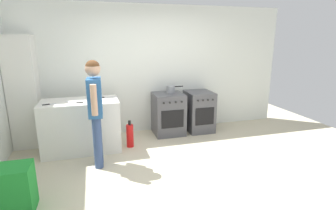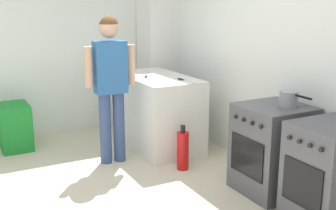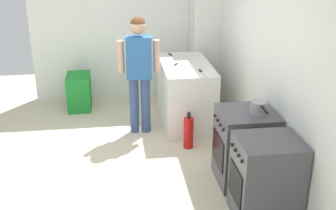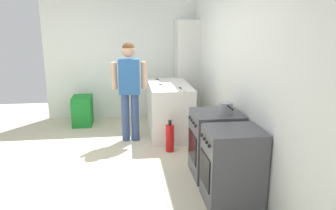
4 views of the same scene
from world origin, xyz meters
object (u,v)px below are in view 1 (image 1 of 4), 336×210
larder_cabinet (24,93)px  knife_paring (48,104)px  oven_left (168,114)px  pot (171,89)px  recycling_crate_upper (7,179)px  knife_bread (107,97)px  person (95,105)px  oven_right (199,111)px  recycling_crate_lower (10,201)px  knife_carving (75,102)px  fire_extinguisher (130,135)px

larder_cabinet → knife_paring: bearing=-52.9°
oven_left → larder_cabinet: size_ratio=0.42×
pot → knife_paring: pot is taller
knife_paring → recycling_crate_upper: bearing=-100.6°
pot → knife_paring: 2.34m
knife_bread → person: person is taller
oven_right → knife_bread: 1.98m
pot → person: bearing=-142.6°
pot → knife_paring: (-2.25, -0.62, -0.02)m
recycling_crate_lower → oven_right: bearing=32.3°
knife_paring → recycling_crate_upper: 1.56m
recycling_crate_upper → knife_carving: bearing=65.6°
knife_bread → person: bearing=-104.7°
knife_carving → recycling_crate_upper: size_ratio=0.57×
person → oven_left: bearing=36.6°
oven_right → recycling_crate_lower: 3.72m
oven_left → knife_bread: 1.34m
oven_right → larder_cabinet: bearing=178.2°
oven_right → fire_extinguisher: (-1.55, -0.48, -0.21)m
person → fire_extinguisher: person is taller
pot → knife_bread: pot is taller
pot → knife_paring: size_ratio=1.70×
pot → recycling_crate_lower: size_ratio=0.68×
oven_left → knife_bread: (-1.22, -0.24, 0.48)m
larder_cabinet → oven_right: bearing=-1.8°
knife_bread → recycling_crate_upper: size_ratio=0.68×
oven_left → recycling_crate_lower: size_ratio=1.63×
larder_cabinet → oven_left: bearing=-2.2°
fire_extinguisher → knife_bread: bearing=145.9°
knife_paring → recycling_crate_upper: (-0.27, -1.46, -0.49)m
oven_left → knife_paring: knife_paring is taller
knife_carving → knife_bread: (0.54, 0.24, -0.00)m
oven_left → recycling_crate_upper: 3.15m
knife_paring → recycling_crate_upper: size_ratio=0.40×
knife_bread → fire_extinguisher: size_ratio=0.70×
oven_left → knife_paring: bearing=-166.4°
fire_extinguisher → recycling_crate_lower: size_ratio=0.96×
pot → person: size_ratio=0.22×
pot → recycling_crate_upper: 3.31m
oven_left → recycling_crate_upper: oven_left is taller
recycling_crate_lower → larder_cabinet: larder_cabinet is taller
oven_right → pot: (-0.61, 0.09, 0.50)m
pot → larder_cabinet: 2.73m
oven_right → person: person is taller
pot → person: (-1.52, -1.16, 0.06)m
knife_bread → recycling_crate_lower: 2.26m
knife_carving → recycling_crate_upper: bearing=-114.4°
knife_paring → recycling_crate_lower: (-0.27, -1.46, -0.77)m
oven_left → knife_bread: knife_bread is taller
person → larder_cabinet: size_ratio=0.82×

